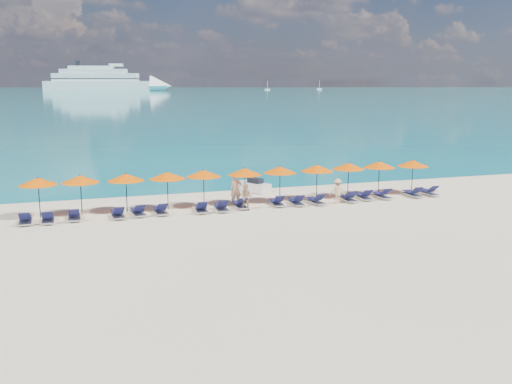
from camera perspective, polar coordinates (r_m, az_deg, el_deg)
name	(u,v)px	position (r m, az deg, el deg)	size (l,w,h in m)	color
ground	(274,225)	(29.63, 1.81, -3.32)	(1400.00, 1400.00, 0.00)	beige
sea	(76,90)	(687.11, -17.56, 9.73)	(1600.00, 1300.00, 0.01)	#1FA9B2
cruise_ship	(109,82)	(581.58, -14.48, 10.65)	(122.23, 53.43, 33.91)	white
sailboat_near	(267,89)	(614.90, 1.14, 10.25)	(5.33, 1.78, 9.77)	white
sailboat_far	(319,89)	(668.38, 6.35, 10.24)	(5.82, 1.94, 10.68)	white
jetski	(253,186)	(38.64, -0.26, 0.60)	(2.02, 2.74, 0.92)	white
beachgoer_a	(236,190)	(34.08, -2.01, 0.21)	(0.70, 0.46, 1.92)	tan
beachgoer_b	(246,197)	(32.85, -0.99, -0.53)	(0.75, 0.43, 1.53)	tan
beachgoer_c	(337,191)	(35.06, 8.14, 0.09)	(1.00, 0.46, 1.54)	tan
umbrella_0	(38,181)	(32.95, -20.97, 0.99)	(2.10, 2.10, 2.28)	black
umbrella_1	(80,179)	(32.99, -17.17, 1.24)	(2.10, 2.10, 2.28)	black
umbrella_2	(126,177)	(32.97, -12.89, 1.44)	(2.10, 2.10, 2.28)	black
umbrella_3	(167,175)	(33.16, -8.87, 1.64)	(2.10, 2.10, 2.28)	black
umbrella_4	(204,173)	(33.68, -5.27, 1.87)	(2.10, 2.10, 2.28)	black
umbrella_5	(245,172)	(34.25, -1.12, 2.06)	(2.10, 2.10, 2.28)	black
umbrella_6	(280,170)	(35.02, 2.42, 2.25)	(2.10, 2.10, 2.28)	black
umbrella_7	(317,168)	(35.83, 6.12, 2.39)	(2.10, 2.10, 2.28)	black
umbrella_8	(349,166)	(37.00, 9.24, 2.58)	(2.10, 2.10, 2.28)	black
umbrella_9	(379,165)	(38.07, 12.24, 2.70)	(2.10, 2.10, 2.28)	black
umbrella_10	(413,163)	(39.19, 15.43, 2.78)	(2.10, 2.10, 2.28)	black
lounger_0	(25,220)	(32.11, -22.07, -2.58)	(0.64, 1.71, 0.66)	silver
lounger_1	(48,218)	(31.96, -20.10, -2.50)	(0.62, 1.70, 0.66)	silver
lounger_2	(74,216)	(32.14, -17.73, -2.28)	(0.63, 1.70, 0.66)	silver
lounger_3	(118,214)	(31.98, -13.67, -2.13)	(0.72, 1.73, 0.66)	silver
lounger_4	(138,212)	(32.30, -11.72, -1.92)	(0.78, 1.75, 0.66)	silver
lounger_5	(160,210)	(32.42, -9.58, -1.80)	(0.76, 1.75, 0.66)	silver
lounger_6	(201,208)	(32.59, -5.51, -1.63)	(0.78, 1.75, 0.66)	silver
lounger_7	(221,207)	(32.83, -3.51, -1.51)	(0.73, 1.74, 0.66)	silver
lounger_8	(240,204)	(33.49, -1.60, -1.24)	(0.64, 1.71, 0.66)	silver
lounger_9	(277,202)	(34.21, 2.07, -0.99)	(0.73, 1.74, 0.66)	silver
lounger_10	(296,201)	(34.41, 4.04, -0.94)	(0.71, 1.73, 0.66)	silver
lounger_11	(315,200)	(34.80, 5.97, -0.84)	(0.77, 1.75, 0.66)	silver
lounger_12	(348,198)	(35.84, 9.18, -0.58)	(0.73, 1.74, 0.66)	silver
lounger_13	(364,196)	(36.62, 10.70, -0.39)	(0.76, 1.75, 0.66)	silver
lounger_14	(382,195)	(37.21, 12.45, -0.28)	(0.67, 1.72, 0.66)	silver
lounger_15	(412,193)	(38.26, 15.36, -0.11)	(0.66, 1.72, 0.66)	silver
lounger_16	(428,192)	(39.01, 16.82, 0.02)	(0.68, 1.72, 0.66)	silver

